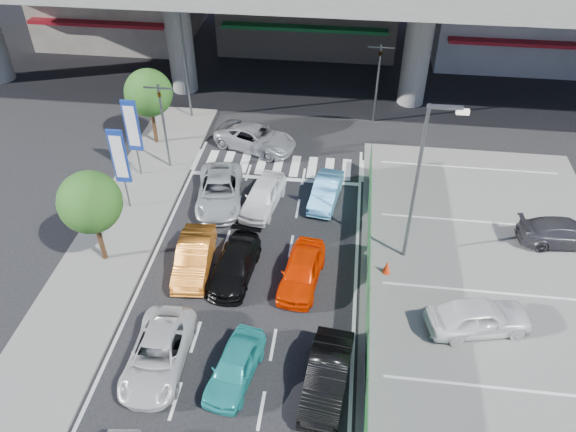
# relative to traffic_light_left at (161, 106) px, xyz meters

# --- Properties ---
(ground) EXTENTS (120.00, 120.00, 0.00)m
(ground) POSITION_rel_traffic_light_left_xyz_m (6.20, -12.00, -3.94)
(ground) COLOR black
(ground) RESTS_ON ground
(parking_lot) EXTENTS (12.00, 28.00, 0.06)m
(parking_lot) POSITION_rel_traffic_light_left_xyz_m (17.20, -10.00, -3.91)
(parking_lot) COLOR #62625F
(parking_lot) RESTS_ON ground
(sidewalk_left) EXTENTS (4.00, 30.00, 0.12)m
(sidewalk_left) POSITION_rel_traffic_light_left_xyz_m (-0.80, -8.00, -3.88)
(sidewalk_left) COLOR #62625F
(sidewalk_left) RESTS_ON ground
(fence_run) EXTENTS (0.16, 22.00, 1.80)m
(fence_run) POSITION_rel_traffic_light_left_xyz_m (11.50, -11.00, -3.04)
(fence_run) COLOR #1C5226
(fence_run) RESTS_ON ground
(traffic_light_left) EXTENTS (1.60, 1.24, 5.20)m
(traffic_light_left) POSITION_rel_traffic_light_left_xyz_m (0.00, 0.00, 0.00)
(traffic_light_left) COLOR #595B60
(traffic_light_left) RESTS_ON ground
(traffic_light_right) EXTENTS (1.60, 1.24, 5.20)m
(traffic_light_right) POSITION_rel_traffic_light_left_xyz_m (11.70, 7.00, 0.00)
(traffic_light_right) COLOR #595B60
(traffic_light_right) RESTS_ON ground
(street_lamp_right) EXTENTS (1.65, 0.22, 8.00)m
(street_lamp_right) POSITION_rel_traffic_light_left_xyz_m (13.37, -6.00, 0.83)
(street_lamp_right) COLOR #595B60
(street_lamp_right) RESTS_ON ground
(street_lamp_left) EXTENTS (1.65, 0.22, 8.00)m
(street_lamp_left) POSITION_rel_traffic_light_left_xyz_m (-0.13, 6.00, 0.83)
(street_lamp_left) COLOR #595B60
(street_lamp_left) RESTS_ON ground
(signboard_near) EXTENTS (0.80, 0.14, 4.70)m
(signboard_near) POSITION_rel_traffic_light_left_xyz_m (-1.00, -4.01, -0.87)
(signboard_near) COLOR #595B60
(signboard_near) RESTS_ON ground
(signboard_far) EXTENTS (0.80, 0.14, 4.70)m
(signboard_far) POSITION_rel_traffic_light_left_xyz_m (-1.40, -1.01, -0.87)
(signboard_far) COLOR #595B60
(signboard_far) RESTS_ON ground
(tree_near) EXTENTS (2.80, 2.80, 4.80)m
(tree_near) POSITION_rel_traffic_light_left_xyz_m (-0.80, -8.00, -0.55)
(tree_near) COLOR #382314
(tree_near) RESTS_ON ground
(tree_far) EXTENTS (2.80, 2.80, 4.80)m
(tree_far) POSITION_rel_traffic_light_left_xyz_m (-1.60, 2.50, -0.55)
(tree_far) COLOR #382314
(tree_far) RESTS_ON ground
(sedan_white_mid_left) EXTENTS (2.24, 4.67, 1.28)m
(sedan_white_mid_left) POSITION_rel_traffic_light_left_xyz_m (3.57, -13.48, -3.29)
(sedan_white_mid_left) COLOR silver
(sedan_white_mid_left) RESTS_ON ground
(taxi_teal_mid) EXTENTS (2.12, 3.89, 1.25)m
(taxi_teal_mid) POSITION_rel_traffic_light_left_xyz_m (6.60, -13.68, -3.31)
(taxi_teal_mid) COLOR teal
(taxi_teal_mid) RESTS_ON ground
(hatch_black_mid_right) EXTENTS (1.88, 4.31, 1.38)m
(hatch_black_mid_right) POSITION_rel_traffic_light_left_xyz_m (10.07, -13.73, -3.25)
(hatch_black_mid_right) COLOR black
(hatch_black_mid_right) RESTS_ON ground
(taxi_orange_left) EXTENTS (1.81, 4.30, 1.38)m
(taxi_orange_left) POSITION_rel_traffic_light_left_xyz_m (3.57, -8.04, -3.25)
(taxi_orange_left) COLOR orange
(taxi_orange_left) RESTS_ON ground
(sedan_black_mid) EXTENTS (2.09, 4.38, 1.23)m
(sedan_black_mid) POSITION_rel_traffic_light_left_xyz_m (5.50, -8.24, -3.32)
(sedan_black_mid) COLOR black
(sedan_black_mid) RESTS_ON ground
(taxi_orange_right) EXTENTS (2.10, 4.22, 1.38)m
(taxi_orange_right) POSITION_rel_traffic_light_left_xyz_m (8.56, -8.32, -3.25)
(taxi_orange_right) COLOR #F02E00
(taxi_orange_right) RESTS_ON ground
(wagon_silver_front_left) EXTENTS (3.06, 5.27, 1.38)m
(wagon_silver_front_left) POSITION_rel_traffic_light_left_xyz_m (3.61, -2.88, -3.25)
(wagon_silver_front_left) COLOR #A8ACB0
(wagon_silver_front_left) RESTS_ON ground
(sedan_white_front_mid) EXTENTS (2.29, 4.27, 1.38)m
(sedan_white_front_mid) POSITION_rel_traffic_light_left_xyz_m (5.96, -3.01, -3.25)
(sedan_white_front_mid) COLOR white
(sedan_white_front_mid) RESTS_ON ground
(kei_truck_front_right) EXTENTS (1.79, 3.84, 1.22)m
(kei_truck_front_right) POSITION_rel_traffic_light_left_xyz_m (9.20, -2.11, -3.33)
(kei_truck_front_right) COLOR #5EB6F5
(kei_truck_front_right) RESTS_ON ground
(crossing_wagon_silver) EXTENTS (5.47, 3.85, 1.39)m
(crossing_wagon_silver) POSITION_rel_traffic_light_left_xyz_m (4.60, 2.73, -3.24)
(crossing_wagon_silver) COLOR #96979E
(crossing_wagon_silver) RESTS_ON ground
(parked_sedan_white) EXTENTS (4.52, 2.65, 1.45)m
(parked_sedan_white) POSITION_rel_traffic_light_left_xyz_m (16.00, -10.17, -3.15)
(parked_sedan_white) COLOR white
(parked_sedan_white) RESTS_ON parking_lot
(parked_sedan_dgrey) EXTENTS (4.47, 2.11, 1.26)m
(parked_sedan_dgrey) POSITION_rel_traffic_light_left_xyz_m (20.84, -4.14, -3.25)
(parked_sedan_dgrey) COLOR #333238
(parked_sedan_dgrey) RESTS_ON parking_lot
(traffic_cone) EXTENTS (0.41, 0.41, 0.71)m
(traffic_cone) POSITION_rel_traffic_light_left_xyz_m (12.36, -7.31, -3.52)
(traffic_cone) COLOR red
(traffic_cone) RESTS_ON parking_lot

